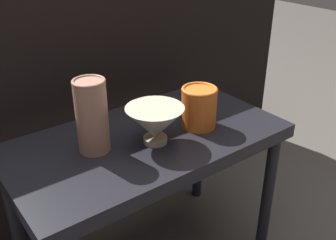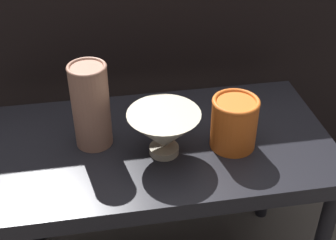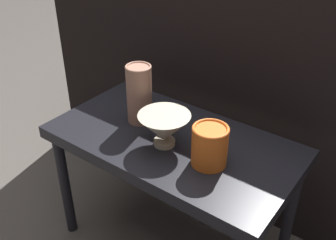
# 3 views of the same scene
# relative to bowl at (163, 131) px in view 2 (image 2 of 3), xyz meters

# --- Properties ---
(table) EXTENTS (0.76, 0.41, 0.47)m
(table) POSITION_rel_bowl_xyz_m (0.00, 0.04, -0.11)
(table) COLOR black
(table) RESTS_ON ground_plane
(couch_backdrop) EXTENTS (1.74, 0.50, 0.88)m
(couch_backdrop) POSITION_rel_bowl_xyz_m (0.00, 0.59, -0.08)
(couch_backdrop) COLOR black
(couch_backdrop) RESTS_ON ground_plane
(bowl) EXTENTS (0.15, 0.15, 0.10)m
(bowl) POSITION_rel_bowl_xyz_m (0.00, 0.00, 0.00)
(bowl) COLOR #B2A88E
(bowl) RESTS_ON table
(vase_textured_left) EXTENTS (0.08, 0.08, 0.19)m
(vase_textured_left) POSITION_rel_bowl_xyz_m (-0.14, 0.06, 0.04)
(vase_textured_left) COLOR #996B56
(vase_textured_left) RESTS_ON table
(vase_colorful_right) EXTENTS (0.10, 0.10, 0.12)m
(vase_colorful_right) POSITION_rel_bowl_xyz_m (0.15, 0.00, 0.00)
(vase_colorful_right) COLOR orange
(vase_colorful_right) RESTS_ON table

